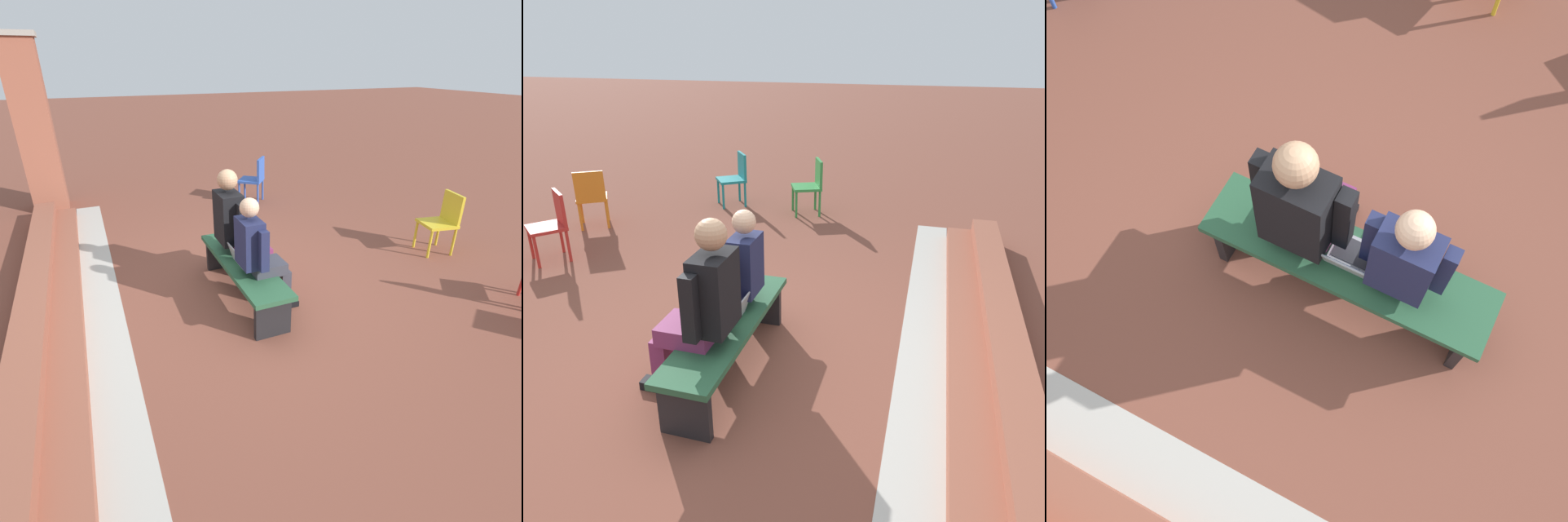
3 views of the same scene
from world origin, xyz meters
The scene contains 11 objects.
ground_plane centered at (0.00, 0.00, 0.00)m, with size 60.00×60.00×0.00m, color brown.
concrete_strip centered at (-0.06, 1.46, 0.00)m, with size 8.14×0.40×0.01m, color #B7B2A8.
brick_steps centered at (-0.06, 2.01, 0.12)m, with size 7.34×0.60×0.30m.
bench centered at (-0.06, -0.05, 0.35)m, with size 1.80×0.44×0.45m.
person_student centered at (-0.37, -0.11, 0.69)m, with size 0.50×0.63×1.28m.
person_adult centered at (0.25, -0.12, 0.74)m, with size 0.58×0.74×1.41m.
laptop centered at (-0.09, -0.04, 0.50)m, with size 0.32×0.29×0.21m.
plastic_chair_by_pillar centered at (-4.36, -1.68, 0.48)m, with size 0.59×0.59×0.84m.
plastic_chair_mid_courtyard centered at (-4.25, -0.39, 0.48)m, with size 0.55×0.55×0.84m.
plastic_chair_far_right centered at (-1.61, -2.97, 0.48)m, with size 0.59×0.59×0.84m.
plastic_chair_near_bench_left centered at (-2.74, -3.23, 0.48)m, with size 0.58×0.58×0.84m.
Camera 2 is at (3.17, 1.36, 2.49)m, focal length 35.00 mm.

